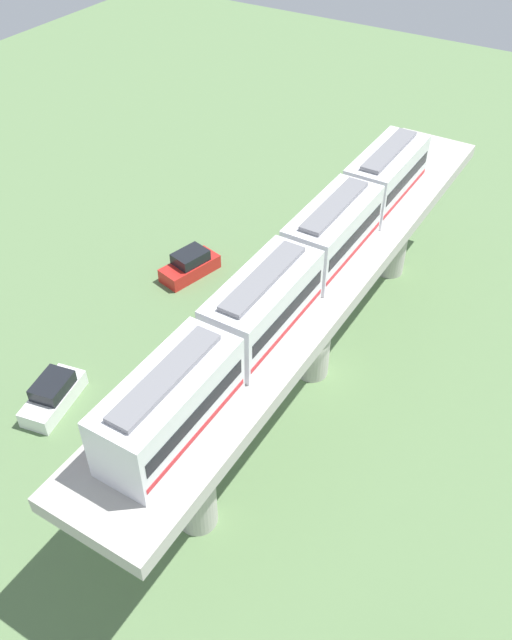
# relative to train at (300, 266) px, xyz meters

# --- Properties ---
(ground_plane) EXTENTS (120.00, 120.00, 0.00)m
(ground_plane) POSITION_rel_train_xyz_m (0.00, 2.22, -9.08)
(ground_plane) COLOR #5B7A4C
(viaduct) EXTENTS (5.20, 35.80, 7.55)m
(viaduct) POSITION_rel_train_xyz_m (0.00, 2.22, -3.17)
(viaduct) COLOR #B7B2AA
(viaduct) RESTS_ON ground
(train) EXTENTS (2.64, 27.45, 3.24)m
(train) POSITION_rel_train_xyz_m (0.00, 0.00, 0.00)
(train) COLOR silver
(train) RESTS_ON viaduct
(parked_car_white) EXTENTS (2.60, 4.48, 1.76)m
(parked_car_white) POSITION_rel_train_xyz_m (-11.08, -7.57, -8.34)
(parked_car_white) COLOR white
(parked_car_white) RESTS_ON ground
(parked_car_red) EXTENTS (2.75, 4.51, 1.76)m
(parked_car_red) POSITION_rel_train_xyz_m (-11.68, 6.27, -8.34)
(parked_car_red) COLOR red
(parked_car_red) RESTS_ON ground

